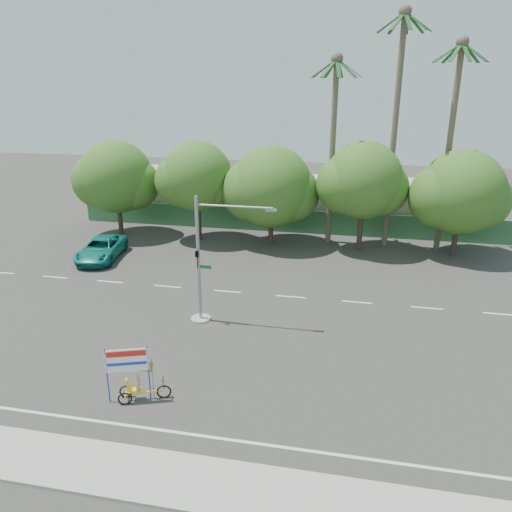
# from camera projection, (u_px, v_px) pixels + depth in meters

# --- Properties ---
(ground) EXTENTS (120.00, 120.00, 0.00)m
(ground) POSITION_uv_depth(u_px,v_px,m) (226.00, 362.00, 23.58)
(ground) COLOR #33302D
(ground) RESTS_ON ground
(sidewalk_near) EXTENTS (50.00, 2.40, 0.12)m
(sidewalk_near) POSITION_uv_depth(u_px,v_px,m) (169.00, 478.00, 16.64)
(sidewalk_near) COLOR gray
(sidewalk_near) RESTS_ON ground
(fence) EXTENTS (38.00, 0.08, 2.00)m
(fence) POSITION_uv_depth(u_px,v_px,m) (289.00, 221.00, 43.08)
(fence) COLOR #336B3D
(fence) RESTS_ON ground
(building_left) EXTENTS (12.00, 8.00, 4.00)m
(building_left) POSITION_uv_depth(u_px,v_px,m) (194.00, 193.00, 48.77)
(building_left) COLOR #B9AB93
(building_left) RESTS_ON ground
(building_right) EXTENTS (14.00, 8.00, 3.60)m
(building_right) POSITION_uv_depth(u_px,v_px,m) (383.00, 204.00, 45.47)
(building_right) COLOR #B9AB93
(building_right) RESTS_ON ground
(tree_far_left) EXTENTS (7.14, 6.00, 7.96)m
(tree_far_left) POSITION_uv_depth(u_px,v_px,m) (116.00, 179.00, 41.22)
(tree_far_left) COLOR #473828
(tree_far_left) RESTS_ON ground
(tree_left) EXTENTS (6.66, 5.60, 8.07)m
(tree_left) POSITION_uv_depth(u_px,v_px,m) (197.00, 179.00, 39.80)
(tree_left) COLOR #473828
(tree_left) RESTS_ON ground
(tree_center) EXTENTS (7.62, 6.40, 7.85)m
(tree_center) POSITION_uv_depth(u_px,v_px,m) (271.00, 189.00, 38.88)
(tree_center) COLOR #473828
(tree_center) RESTS_ON ground
(tree_right) EXTENTS (6.90, 5.80, 8.36)m
(tree_right) POSITION_uv_depth(u_px,v_px,m) (363.00, 183.00, 37.31)
(tree_right) COLOR #473828
(tree_right) RESTS_ON ground
(tree_far_right) EXTENTS (7.38, 6.20, 7.94)m
(tree_far_right) POSITION_uv_depth(u_px,v_px,m) (460.00, 195.00, 36.20)
(tree_far_right) COLOR #473828
(tree_far_right) RESTS_ON ground
(palm_tall) EXTENTS (3.73, 3.79, 17.45)m
(palm_tall) POSITION_uv_depth(u_px,v_px,m) (396.00, 110.00, 36.55)
(palm_tall) COLOR #70604C
(palm_tall) RESTS_ON ground
(palm_mid) EXTENTS (3.73, 3.79, 15.45)m
(palm_mid) POSITION_uv_depth(u_px,v_px,m) (452.00, 126.00, 36.16)
(palm_mid) COLOR #70604C
(palm_mid) RESTS_ON ground
(palm_short) EXTENTS (3.73, 3.79, 14.45)m
(palm_short) POSITION_uv_depth(u_px,v_px,m) (333.00, 131.00, 37.93)
(palm_short) COLOR #70604C
(palm_short) RESTS_ON ground
(traffic_signal) EXTENTS (4.72, 1.10, 7.00)m
(traffic_signal) POSITION_uv_depth(u_px,v_px,m) (204.00, 271.00, 26.69)
(traffic_signal) COLOR gray
(traffic_signal) RESTS_ON ground
(trike_billboard) EXTENTS (2.45, 1.09, 2.53)m
(trike_billboard) POSITION_uv_depth(u_px,v_px,m) (135.00, 379.00, 20.48)
(trike_billboard) COLOR black
(trike_billboard) RESTS_ON ground
(pickup_truck) EXTENTS (3.32, 5.88, 1.55)m
(pickup_truck) POSITION_uv_depth(u_px,v_px,m) (101.00, 249.00, 36.79)
(pickup_truck) COLOR #10766B
(pickup_truck) RESTS_ON ground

